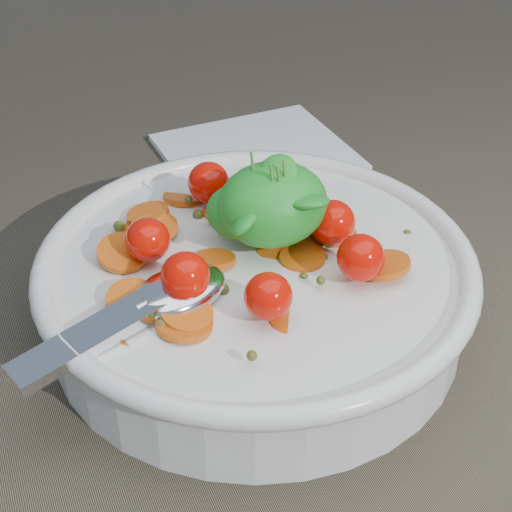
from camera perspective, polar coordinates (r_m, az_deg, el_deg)
name	(u,v)px	position (r m, az deg, el deg)	size (l,w,h in m)	color
ground	(285,335)	(0.57, 2.10, -5.79)	(6.00, 6.00, 0.00)	brown
bowl	(255,283)	(0.56, -0.04, -1.98)	(0.33, 0.31, 0.13)	white
napkin	(257,153)	(0.79, 0.04, 7.52)	(0.18, 0.15, 0.01)	white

